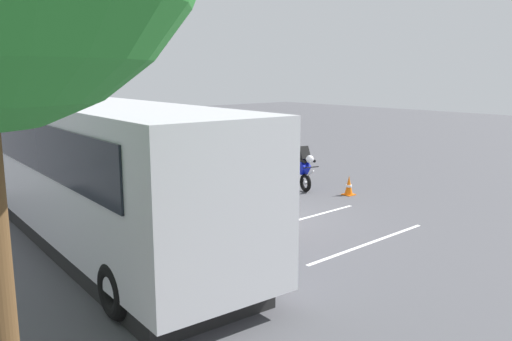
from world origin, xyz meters
name	(u,v)px	position (x,y,z in m)	size (l,w,h in m)	color
ground_plane	(253,218)	(0.00, 0.00, 0.00)	(80.00, 80.00, 0.00)	#4C4C51
tour_bus	(93,173)	(0.76, 4.12, 1.65)	(11.21, 3.15, 3.25)	silver
spectator_far_left	(267,197)	(-1.77, 1.09, 1.07)	(0.58, 0.35, 1.79)	#473823
spectator_left	(239,193)	(-0.80, 1.14, 1.00)	(0.58, 0.33, 1.69)	black
spectator_centre	(202,184)	(0.35, 1.40, 1.07)	(0.57, 0.32, 1.79)	#473823
spectator_right	(193,177)	(1.37, 1.00, 1.05)	(0.58, 0.35, 1.76)	#473823
spectator_far_right	(168,173)	(2.51, 1.10, 1.02)	(0.58, 0.36, 1.72)	#473823
parked_motorcycle_silver	(196,215)	(-0.22, 2.01, 0.48)	(2.05, 0.58, 0.99)	black
parked_motorcycle_dark	(140,196)	(2.43, 2.06, 0.48)	(2.05, 0.62, 0.99)	black
stunt_motorcycle	(300,161)	(1.61, -3.44, 0.98)	(2.02, 0.80, 1.60)	black
traffic_cone	(349,186)	(0.02, -4.07, 0.30)	(0.34, 0.34, 0.63)	orange
bay_line_a	(370,243)	(-3.39, -0.66, 0.00)	(0.18, 4.27, 0.01)	white
bay_line_b	(295,221)	(-0.95, -0.66, 0.00)	(0.19, 4.75, 0.01)	white
bay_line_c	(238,204)	(1.48, -0.66, 0.00)	(0.17, 3.77, 0.01)	white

